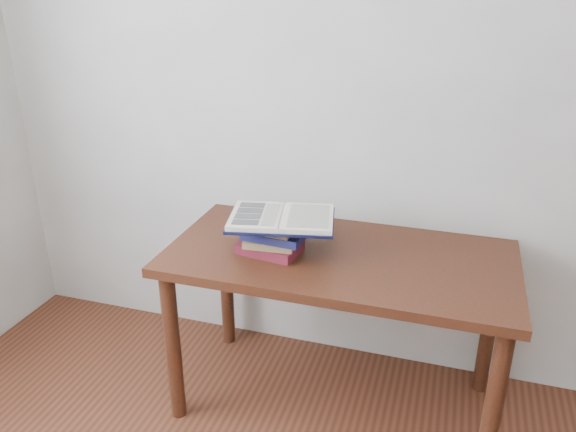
% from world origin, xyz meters
% --- Properties ---
extents(room_shell, '(3.54, 3.54, 2.62)m').
position_xyz_m(room_shell, '(-0.08, 0.01, 1.63)').
color(room_shell, beige).
rests_on(room_shell, ground).
extents(desk, '(1.29, 0.65, 0.69)m').
position_xyz_m(desk, '(-0.06, 1.38, 0.59)').
color(desk, '#452011').
rests_on(desk, ground).
extents(book_stack, '(0.26, 0.20, 0.12)m').
position_xyz_m(book_stack, '(-0.31, 1.32, 0.75)').
color(book_stack, maroon).
rests_on(book_stack, desk).
extents(open_book, '(0.43, 0.34, 0.03)m').
position_xyz_m(open_book, '(-0.27, 1.33, 0.83)').
color(open_book, black).
rests_on(open_book, book_stack).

